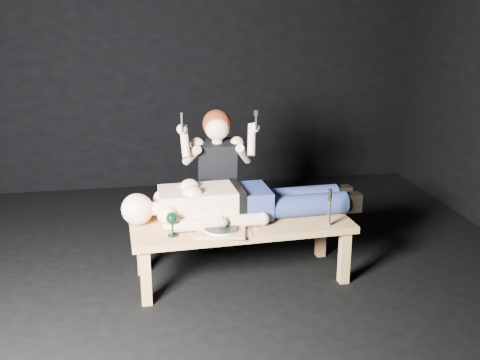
# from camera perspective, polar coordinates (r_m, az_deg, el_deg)

# --- Properties ---
(ground) EXTENTS (5.00, 5.00, 0.00)m
(ground) POSITION_cam_1_polar(r_m,az_deg,el_deg) (4.20, -1.83, -10.59)
(ground) COLOR black
(ground) RESTS_ON ground
(back_wall) EXTENTS (5.00, 0.00, 5.00)m
(back_wall) POSITION_cam_1_polar(r_m,az_deg,el_deg) (6.21, -5.24, 12.93)
(back_wall) COLOR black
(back_wall) RESTS_ON ground
(table) EXTENTS (1.62, 0.68, 0.45)m
(table) POSITION_cam_1_polar(r_m,az_deg,el_deg) (4.22, 0.12, -7.03)
(table) COLOR tan
(table) RESTS_ON ground
(lying_man) EXTENTS (1.78, 0.63, 0.29)m
(lying_man) POSITION_cam_1_polar(r_m,az_deg,el_deg) (4.18, 0.52, -1.77)
(lying_man) COLOR #F8BD9C
(lying_man) RESTS_ON table
(kneeling_woman) EXTENTS (0.70, 0.77, 1.23)m
(kneeling_woman) POSITION_cam_1_polar(r_m,az_deg,el_deg) (4.55, -2.35, 0.06)
(kneeling_woman) COLOR black
(kneeling_woman) RESTS_ON ground
(serving_tray) EXTENTS (0.38, 0.30, 0.02)m
(serving_tray) POSITION_cam_1_polar(r_m,az_deg,el_deg) (3.93, -1.94, -5.18)
(serving_tray) COLOR tan
(serving_tray) RESTS_ON table
(plate) EXTENTS (0.26, 0.26, 0.02)m
(plate) POSITION_cam_1_polar(r_m,az_deg,el_deg) (3.92, -1.95, -4.93)
(plate) COLOR white
(plate) RESTS_ON serving_tray
(apple) EXTENTS (0.07, 0.07, 0.07)m
(apple) POSITION_cam_1_polar(r_m,az_deg,el_deg) (3.92, -1.68, -4.25)
(apple) COLOR #46972E
(apple) RESTS_ON plate
(goblet) EXTENTS (0.09, 0.09, 0.17)m
(goblet) POSITION_cam_1_polar(r_m,az_deg,el_deg) (3.88, -6.81, -4.42)
(goblet) COLOR black
(goblet) RESTS_ON table
(fork_flat) EXTENTS (0.07, 0.16, 0.01)m
(fork_flat) POSITION_cam_1_polar(r_m,az_deg,el_deg) (3.91, -4.48, -5.49)
(fork_flat) COLOR #B2B2B7
(fork_flat) RESTS_ON table
(knife_flat) EXTENTS (0.03, 0.17, 0.01)m
(knife_flat) POSITION_cam_1_polar(r_m,az_deg,el_deg) (3.96, 0.99, -5.10)
(knife_flat) COLOR #B2B2B7
(knife_flat) RESTS_ON table
(spoon_flat) EXTENTS (0.09, 0.16, 0.01)m
(spoon_flat) POSITION_cam_1_polar(r_m,az_deg,el_deg) (4.05, 1.37, -4.58)
(spoon_flat) COLOR #B2B2B7
(spoon_flat) RESTS_ON table
(carving_knife) EXTENTS (0.04, 0.04, 0.27)m
(carving_knife) POSITION_cam_1_polar(r_m,az_deg,el_deg) (4.06, 8.97, -2.75)
(carving_knife) COLOR #B2B2B7
(carving_knife) RESTS_ON table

